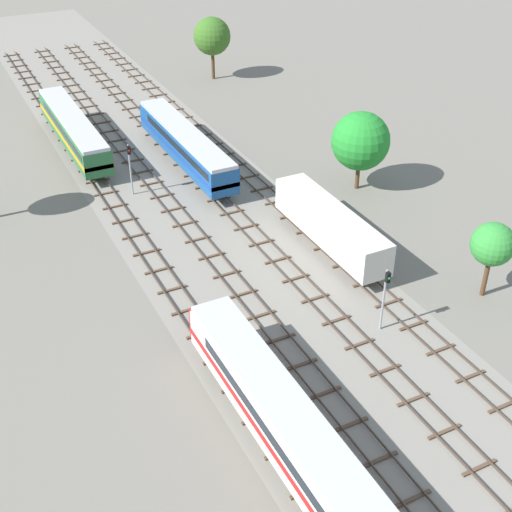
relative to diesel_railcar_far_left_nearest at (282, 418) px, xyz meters
name	(u,v)px	position (x,y,z in m)	size (l,w,h in m)	color
ground_plane	(220,231)	(6.99, 24.23, -2.60)	(480.00, 480.00, 0.00)	slate
ballast_bed	(220,231)	(6.99, 24.23, -2.59)	(17.99, 176.00, 0.01)	gray
track_far_left	(141,243)	(0.00, 25.23, -2.46)	(2.40, 126.00, 0.29)	#47382D
track_left	(191,231)	(4.66, 25.23, -2.46)	(2.40, 126.00, 0.29)	#47382D
track_centre_left	(239,219)	(9.33, 25.23, -2.46)	(2.40, 126.00, 0.29)	#47382D
track_centre	(284,208)	(13.99, 25.23, -2.46)	(2.40, 126.00, 0.29)	#47382D
diesel_railcar_far_left_nearest	(282,418)	(0.00, 0.00, 0.00)	(2.96, 20.50, 3.80)	beige
freight_boxcar_centre_near	(330,225)	(13.99, 17.32, -0.15)	(2.87, 14.00, 3.60)	beige
diesel_railcar_centre_left_mid	(185,144)	(9.33, 37.94, 0.00)	(2.96, 20.50, 3.80)	#194C8C
diesel_railcar_far_left_midfar	(73,129)	(0.00, 47.13, 0.00)	(2.96, 20.50, 3.80)	#286638
signal_post_nearest	(385,293)	(11.66, 6.52, 0.65)	(0.28, 0.47, 5.09)	gray
signal_post_near	(130,163)	(2.33, 34.46, 0.72)	(0.28, 0.47, 5.21)	gray
lineside_tree_0	(361,141)	(22.52, 25.85, 2.39)	(5.63, 5.63, 7.82)	#4C331E
lineside_tree_3	(493,245)	(21.12, 6.49, 1.93)	(3.30, 3.30, 6.22)	#4C331E
lineside_tree_4	(212,36)	(23.36, 62.90, 3.25)	(5.05, 5.05, 8.39)	#4C331E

